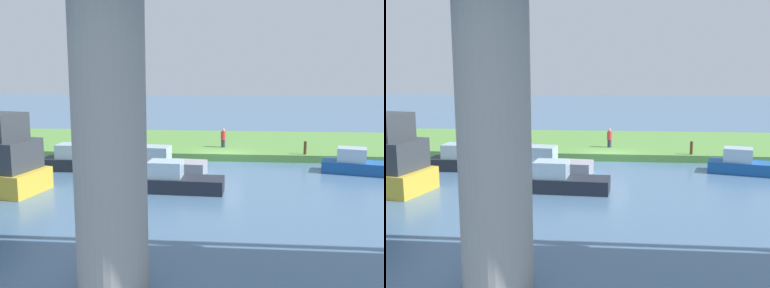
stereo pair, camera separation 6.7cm
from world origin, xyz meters
The scene contains 9 objects.
ground_plane centered at (0.00, 0.00, 0.00)m, with size 160.00×160.00×0.00m, color #4C7093.
grassy_bank centered at (0.00, -6.00, 0.25)m, with size 80.00×12.00×0.50m, color #5B9342.
bridge_pylon centered at (2.75, 18.45, 4.32)m, with size 2.03×2.03×8.64m, color #9E998E.
person_on_bank centered at (0.11, -2.86, 1.20)m, with size 0.50×0.50×1.39m.
mooring_post centered at (-5.49, -0.50, 0.94)m, with size 0.20×0.20×0.89m, color brown.
riverboat_paddlewheel centered at (3.57, 3.77, 0.58)m, with size 5.00×2.20×1.62m.
houseboat_blue centered at (-8.22, 2.83, 0.55)m, with size 4.87×2.77×1.53m.
motorboat_red centered at (8.87, 3.33, 0.58)m, with size 4.87×1.75×1.62m.
skiff_small centered at (2.33, 7.86, 0.56)m, with size 4.78×1.90×1.57m.
Camera 2 is at (-0.69, 30.62, 6.22)m, focal length 42.94 mm.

